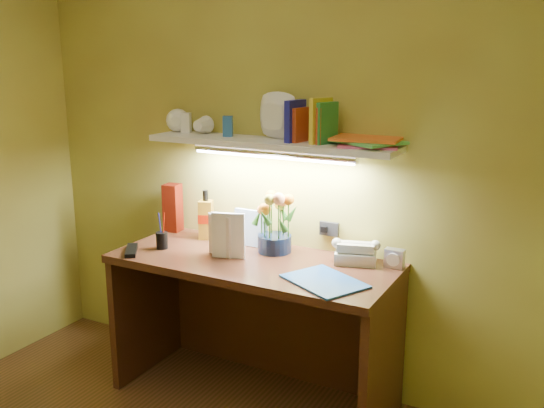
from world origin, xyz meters
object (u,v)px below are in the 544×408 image
Objects in this scene: telephone at (356,251)px; desk_clock at (395,258)px; flower_bouquet at (275,223)px; whisky_bottle at (206,215)px; desk at (253,330)px.

telephone reaches higher than desk_clock.
flower_bouquet reaches higher than desk_clock.
flower_bouquet is 0.43m from telephone.
flower_bouquet is 0.43m from whisky_bottle.
flower_bouquet is 1.12× the size of whisky_bottle.
desk_clock is (0.61, 0.06, -0.11)m from flower_bouquet.
telephone is at bearing -173.91° from desk_clock.
telephone is at bearing 0.67° from whisky_bottle.
desk_clock is at bearing 1.61° from whisky_bottle.
telephone is 0.72× the size of whisky_bottle.
whisky_bottle is at bearing 164.20° from telephone.
telephone is (0.42, 0.04, -0.09)m from flower_bouquet.
flower_bouquet reaches higher than whisky_bottle.
desk_clock is at bearing 18.23° from desk.
flower_bouquet is (0.04, 0.16, 0.53)m from desk.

